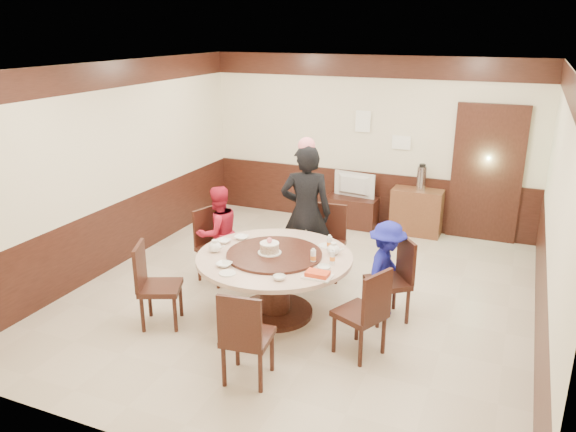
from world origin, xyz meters
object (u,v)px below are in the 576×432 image
at_px(shrimp_platter, 317,275).
at_px(tv_stand, 352,211).
at_px(banquet_table, 274,273).
at_px(person_standing, 306,213).
at_px(television, 353,185).
at_px(thermos, 422,178).
at_px(person_red, 218,233).
at_px(person_blue, 386,271).
at_px(birthday_cake, 270,248).
at_px(side_cabinet, 416,212).

relative_size(shrimp_platter, tv_stand, 0.35).
bearing_deg(banquet_table, person_standing, 92.18).
relative_size(television, thermos, 1.91).
distance_m(person_standing, thermos, 2.52).
xyz_separation_m(person_standing, person_red, (-1.07, -0.45, -0.28)).
distance_m(person_blue, tv_stand, 3.19).
xyz_separation_m(person_blue, birthday_cake, (-1.25, -0.46, 0.26)).
bearing_deg(banquet_table, television, 91.29).
relative_size(person_blue, thermos, 3.09).
relative_size(person_blue, side_cabinet, 1.47).
relative_size(birthday_cake, tv_stand, 0.32).
xyz_separation_m(tv_stand, television, (0.00, 0.00, 0.46)).
bearing_deg(person_blue, television, 27.94).
relative_size(person_standing, person_red, 1.43).
relative_size(person_red, shrimp_platter, 4.24).
bearing_deg(person_blue, banquet_table, 114.32).
relative_size(television, side_cabinet, 0.91).
bearing_deg(person_blue, shrimp_platter, 149.92).
distance_m(person_standing, side_cabinet, 2.56).
relative_size(banquet_table, person_standing, 0.98).
xyz_separation_m(person_standing, tv_stand, (-0.03, 2.24, -0.66)).
bearing_deg(banquet_table, person_blue, 20.14).
distance_m(birthday_cake, thermos, 3.56).
distance_m(person_blue, shrimp_platter, 0.99).
bearing_deg(person_red, banquet_table, 91.08).
relative_size(banquet_table, person_blue, 1.52).
xyz_separation_m(person_standing, shrimp_platter, (0.70, -1.46, -0.14)).
bearing_deg(person_standing, tv_stand, -106.37).
height_order(birthday_cake, side_cabinet, birthday_cake).
xyz_separation_m(person_red, tv_stand, (1.03, 2.69, -0.39)).
xyz_separation_m(birthday_cake, television, (-0.03, 3.36, -0.14)).
height_order(person_standing, tv_stand, person_standing).
bearing_deg(side_cabinet, person_standing, -114.73).
distance_m(banquet_table, person_red, 1.29).
bearing_deg(television, shrimp_platter, 109.41).
distance_m(person_blue, television, 3.17).
bearing_deg(birthday_cake, television, 90.44).
bearing_deg(person_red, person_standing, 144.26).
relative_size(banquet_table, side_cabinet, 2.23).
xyz_separation_m(person_red, person_blue, (2.31, -0.21, -0.05)).
distance_m(birthday_cake, television, 3.37).
bearing_deg(television, tv_stand, -0.00).
xyz_separation_m(person_red, birthday_cake, (1.06, -0.68, 0.21)).
bearing_deg(shrimp_platter, tv_stand, 101.17).
relative_size(banquet_table, birthday_cake, 6.63).
xyz_separation_m(person_red, thermos, (2.15, 2.72, 0.30)).
xyz_separation_m(birthday_cake, side_cabinet, (1.05, 3.39, -0.47)).
distance_m(person_blue, thermos, 2.96).
bearing_deg(person_blue, thermos, 7.29).
relative_size(person_blue, shrimp_platter, 3.91).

